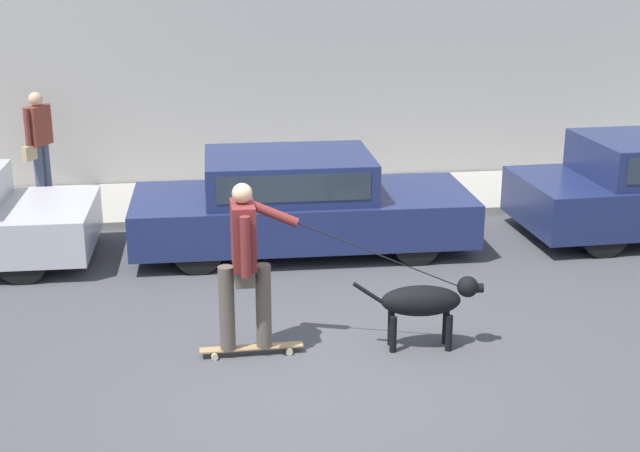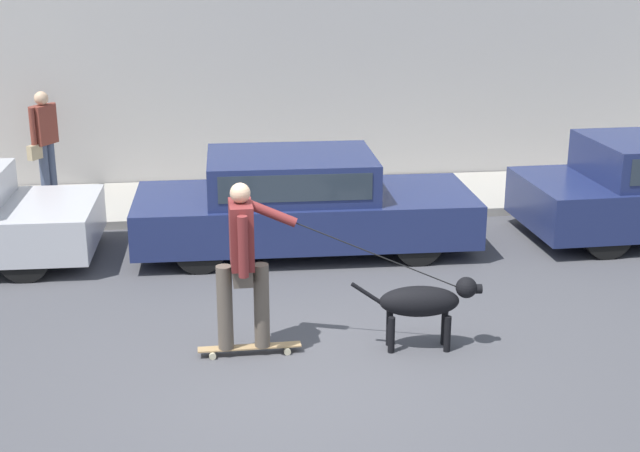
% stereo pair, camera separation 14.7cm
% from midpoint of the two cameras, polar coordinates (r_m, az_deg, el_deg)
% --- Properties ---
extents(ground_plane, '(36.00, 36.00, 0.00)m').
position_cam_midpoint_polar(ground_plane, '(8.79, -0.96, -9.16)').
color(ground_plane, '#47474C').
extents(back_wall, '(32.00, 0.30, 5.03)m').
position_cam_midpoint_polar(back_wall, '(15.01, -3.88, 12.07)').
color(back_wall, '#B2ADA8').
rests_on(back_wall, ground_plane).
extents(sidewalk_curb, '(30.00, 2.22, 0.13)m').
position_cam_midpoint_polar(sidewalk_curb, '(14.21, -3.39, 1.68)').
color(sidewalk_curb, '#A39E93').
rests_on(sidewalk_curb, ground_plane).
extents(parked_car_1, '(4.52, 1.84, 1.31)m').
position_cam_midpoint_polar(parked_car_1, '(11.92, -0.88, 1.40)').
color(parked_car_1, black).
rests_on(parked_car_1, ground_plane).
extents(dog, '(1.33, 0.38, 0.77)m').
position_cam_midpoint_polar(dog, '(9.08, 7.15, -4.85)').
color(dog, black).
rests_on(dog, ground_plane).
extents(skateboarder, '(2.71, 0.64, 1.79)m').
position_cam_midpoint_polar(skateboarder, '(8.72, -4.44, -2.16)').
color(skateboarder, beige).
rests_on(skateboarder, ground_plane).
extents(pedestrian_with_bag, '(0.43, 0.60, 1.66)m').
position_cam_midpoint_polar(pedestrian_with_bag, '(14.64, -16.95, 5.40)').
color(pedestrian_with_bag, '#3D4760').
rests_on(pedestrian_with_bag, sidewalk_curb).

